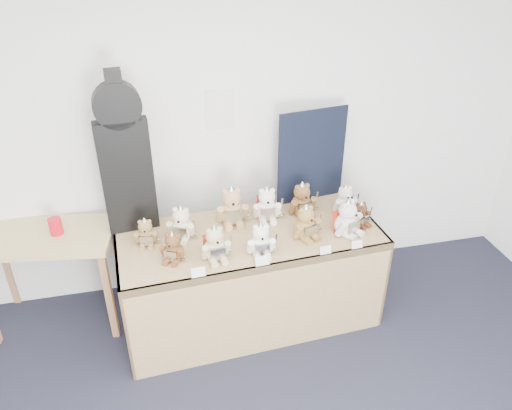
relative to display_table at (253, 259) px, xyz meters
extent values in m
plane|color=white|center=(-0.45, 0.68, 0.72)|extent=(6.00, 0.00, 6.00)
cube|color=silver|center=(-0.10, 0.67, 0.92)|extent=(0.21, 0.00, 0.30)
cube|color=olive|center=(0.00, 0.08, 0.14)|extent=(1.98, 0.92, 0.06)
cube|color=olive|center=(0.02, -0.31, -0.23)|extent=(1.93, 0.14, 0.80)
cube|color=olive|center=(-0.96, 0.02, -0.23)|extent=(0.07, 0.80, 0.80)
cube|color=olive|center=(0.95, 0.14, -0.23)|extent=(0.07, 0.80, 0.80)
cube|color=tan|center=(-1.48, 0.39, 0.16)|extent=(1.04, 0.68, 0.04)
cube|color=#9F6844|center=(-1.88, 0.68, -0.25)|extent=(0.06, 0.06, 0.77)
cube|color=#9F6844|center=(-1.07, 0.10, -0.25)|extent=(0.06, 0.06, 0.77)
cube|color=#9F6844|center=(-1.00, 0.56, -0.25)|extent=(0.06, 0.06, 0.77)
cube|color=black|center=(-0.82, 0.36, 0.59)|extent=(0.37, 0.14, 0.85)
cylinder|color=black|center=(-0.82, 0.36, 1.12)|extent=(0.33, 0.14, 0.32)
cube|color=black|center=(-0.82, 0.36, 1.25)|extent=(0.11, 0.11, 0.21)
cube|color=black|center=(0.58, 0.48, 0.55)|extent=(0.57, 0.11, 0.76)
cylinder|color=red|center=(-1.38, 0.39, 0.24)|extent=(0.09, 0.09, 0.13)
ellipsoid|color=brown|center=(-0.57, -0.11, 0.23)|extent=(0.18, 0.17, 0.14)
sphere|color=brown|center=(-0.57, -0.11, 0.32)|extent=(0.10, 0.10, 0.10)
cylinder|color=brown|center=(-0.59, -0.15, 0.32)|extent=(0.05, 0.04, 0.04)
sphere|color=black|center=(-0.60, -0.16, 0.32)|extent=(0.02, 0.02, 0.02)
sphere|color=brown|center=(-0.60, -0.09, 0.36)|extent=(0.03, 0.03, 0.03)
sphere|color=brown|center=(-0.54, -0.12, 0.36)|extent=(0.03, 0.03, 0.03)
cylinder|color=brown|center=(-0.64, -0.09, 0.24)|extent=(0.07, 0.09, 0.10)
cylinder|color=brown|center=(-0.52, -0.15, 0.24)|extent=(0.07, 0.09, 0.10)
cylinder|color=brown|center=(-0.62, -0.14, 0.19)|extent=(0.08, 0.10, 0.04)
cylinder|color=brown|center=(-0.56, -0.16, 0.19)|extent=(0.08, 0.10, 0.04)
cube|color=silver|center=(-0.59, -0.16, 0.23)|extent=(0.09, 0.05, 0.08)
cone|color=silver|center=(-0.57, -0.11, 0.37)|extent=(0.09, 0.09, 0.07)
cube|color=silver|center=(-0.50, -0.17, 0.26)|extent=(0.02, 0.04, 0.15)
cube|color=silver|center=(-0.50, -0.17, 0.20)|extent=(0.04, 0.02, 0.01)
ellipsoid|color=#C2B589|center=(-0.29, -0.15, 0.24)|extent=(0.18, 0.16, 0.16)
sphere|color=#C2B589|center=(-0.29, -0.15, 0.35)|extent=(0.12, 0.12, 0.12)
cylinder|color=#C2B589|center=(-0.29, -0.20, 0.34)|extent=(0.05, 0.03, 0.05)
sphere|color=black|center=(-0.28, -0.22, 0.34)|extent=(0.02, 0.02, 0.02)
sphere|color=#C2B589|center=(-0.33, -0.16, 0.40)|extent=(0.04, 0.04, 0.04)
sphere|color=#C2B589|center=(-0.26, -0.15, 0.40)|extent=(0.04, 0.04, 0.04)
cylinder|color=#C2B589|center=(-0.37, -0.19, 0.25)|extent=(0.06, 0.10, 0.12)
cylinder|color=#C2B589|center=(-0.21, -0.16, 0.25)|extent=(0.06, 0.10, 0.12)
cylinder|color=#C2B589|center=(-0.32, -0.22, 0.19)|extent=(0.06, 0.11, 0.05)
cylinder|color=#C2B589|center=(-0.25, -0.21, 0.19)|extent=(0.06, 0.11, 0.05)
cube|color=silver|center=(-0.28, -0.22, 0.24)|extent=(0.11, 0.03, 0.09)
cone|color=silver|center=(-0.29, -0.15, 0.40)|extent=(0.10, 0.10, 0.08)
cube|color=silver|center=(-0.19, -0.17, 0.27)|extent=(0.02, 0.04, 0.17)
cube|color=silver|center=(-0.19, -0.17, 0.21)|extent=(0.05, 0.01, 0.01)
cube|color=#A42512|center=(-0.30, -0.09, 0.25)|extent=(0.13, 0.05, 0.15)
ellipsoid|color=white|center=(0.02, -0.17, 0.24)|extent=(0.16, 0.14, 0.16)
sphere|color=white|center=(0.02, -0.17, 0.34)|extent=(0.12, 0.12, 0.12)
cylinder|color=white|center=(0.02, -0.22, 0.33)|extent=(0.05, 0.03, 0.05)
sphere|color=black|center=(0.02, -0.24, 0.33)|extent=(0.02, 0.02, 0.02)
sphere|color=white|center=(-0.02, -0.17, 0.39)|extent=(0.04, 0.04, 0.04)
sphere|color=white|center=(0.06, -0.17, 0.39)|extent=(0.04, 0.04, 0.04)
cylinder|color=white|center=(-0.06, -0.19, 0.25)|extent=(0.05, 0.09, 0.12)
cylinder|color=white|center=(0.09, -0.20, 0.25)|extent=(0.05, 0.09, 0.12)
cylinder|color=white|center=(-0.02, -0.23, 0.19)|extent=(0.05, 0.10, 0.05)
cylinder|color=white|center=(0.05, -0.23, 0.19)|extent=(0.05, 0.10, 0.05)
cube|color=silver|center=(0.02, -0.23, 0.24)|extent=(0.10, 0.02, 0.09)
cone|color=silver|center=(0.02, -0.17, 0.39)|extent=(0.10, 0.10, 0.08)
cube|color=silver|center=(0.12, -0.21, 0.27)|extent=(0.01, 0.04, 0.17)
cube|color=silver|center=(0.12, -0.21, 0.21)|extent=(0.05, 0.01, 0.01)
ellipsoid|color=olive|center=(0.38, -0.04, 0.24)|extent=(0.21, 0.19, 0.17)
sphere|color=olive|center=(0.38, -0.04, 0.35)|extent=(0.12, 0.12, 0.12)
cylinder|color=olive|center=(0.40, -0.09, 0.35)|extent=(0.06, 0.04, 0.05)
sphere|color=black|center=(0.40, -0.11, 0.35)|extent=(0.02, 0.02, 0.02)
sphere|color=olive|center=(0.34, -0.06, 0.40)|extent=(0.04, 0.04, 0.04)
sphere|color=olive|center=(0.42, -0.03, 0.40)|extent=(0.04, 0.04, 0.04)
cylinder|color=olive|center=(0.31, -0.09, 0.25)|extent=(0.08, 0.10, 0.13)
cylinder|color=olive|center=(0.46, -0.03, 0.25)|extent=(0.08, 0.10, 0.13)
cylinder|color=olive|center=(0.36, -0.11, 0.19)|extent=(0.08, 0.12, 0.05)
cylinder|color=olive|center=(0.43, -0.08, 0.19)|extent=(0.08, 0.12, 0.05)
cube|color=silver|center=(0.40, -0.10, 0.25)|extent=(0.11, 0.05, 0.09)
cone|color=silver|center=(0.38, -0.04, 0.41)|extent=(0.10, 0.10, 0.08)
cube|color=silver|center=(0.49, -0.04, 0.28)|extent=(0.03, 0.04, 0.18)
cube|color=silver|center=(0.49, -0.04, 0.21)|extent=(0.05, 0.02, 0.01)
ellipsoid|color=silver|center=(0.68, -0.07, 0.25)|extent=(0.23, 0.22, 0.18)
sphere|color=silver|center=(0.68, -0.07, 0.37)|extent=(0.13, 0.13, 0.13)
cylinder|color=silver|center=(0.71, -0.12, 0.36)|extent=(0.06, 0.05, 0.06)
sphere|color=black|center=(0.72, -0.13, 0.36)|extent=(0.02, 0.02, 0.02)
sphere|color=silver|center=(0.65, -0.09, 0.42)|extent=(0.04, 0.04, 0.04)
sphere|color=silver|center=(0.72, -0.05, 0.42)|extent=(0.04, 0.04, 0.04)
cylinder|color=silver|center=(0.62, -0.13, 0.26)|extent=(0.09, 0.11, 0.14)
cylinder|color=silver|center=(0.77, -0.04, 0.26)|extent=(0.09, 0.11, 0.14)
cylinder|color=silver|center=(0.68, -0.14, 0.20)|extent=(0.11, 0.13, 0.05)
cylinder|color=silver|center=(0.75, -0.10, 0.20)|extent=(0.11, 0.13, 0.05)
cube|color=silver|center=(0.72, -0.13, 0.25)|extent=(0.11, 0.08, 0.10)
cone|color=silver|center=(0.68, -0.07, 0.42)|extent=(0.11, 0.11, 0.09)
cube|color=silver|center=(0.80, -0.04, 0.28)|extent=(0.04, 0.05, 0.19)
cube|color=silver|center=(0.80, -0.04, 0.21)|extent=(0.05, 0.03, 0.01)
cube|color=#A42512|center=(0.65, -0.01, 0.26)|extent=(0.14, 0.10, 0.16)
ellipsoid|color=#4E2E1A|center=(0.83, 0.02, 0.23)|extent=(0.16, 0.15, 0.13)
sphere|color=#4E2E1A|center=(0.83, 0.02, 0.31)|extent=(0.09, 0.09, 0.09)
cylinder|color=#4E2E1A|center=(0.84, -0.02, 0.30)|extent=(0.04, 0.03, 0.04)
sphere|color=black|center=(0.85, -0.03, 0.30)|extent=(0.01, 0.01, 0.01)
sphere|color=#4E2E1A|center=(0.80, 0.00, 0.35)|extent=(0.03, 0.03, 0.03)
sphere|color=#4E2E1A|center=(0.85, 0.03, 0.35)|extent=(0.03, 0.03, 0.03)
cylinder|color=#4E2E1A|center=(0.78, -0.02, 0.23)|extent=(0.06, 0.08, 0.10)
cylinder|color=#4E2E1A|center=(0.89, 0.02, 0.23)|extent=(0.06, 0.08, 0.10)
cylinder|color=#4E2E1A|center=(0.82, -0.04, 0.19)|extent=(0.07, 0.09, 0.04)
cylinder|color=#4E2E1A|center=(0.87, -0.01, 0.19)|extent=(0.07, 0.09, 0.04)
cube|color=silver|center=(0.85, -0.03, 0.23)|extent=(0.08, 0.05, 0.07)
cone|color=silver|center=(0.83, 0.02, 0.35)|extent=(0.08, 0.08, 0.06)
cube|color=silver|center=(0.91, 0.02, 0.25)|extent=(0.02, 0.03, 0.13)
cube|color=silver|center=(0.91, 0.02, 0.20)|extent=(0.04, 0.02, 0.01)
ellipsoid|color=beige|center=(-0.49, 0.15, 0.24)|extent=(0.20, 0.19, 0.16)
sphere|color=beige|center=(-0.49, 0.15, 0.35)|extent=(0.12, 0.12, 0.12)
cylinder|color=beige|center=(-0.51, 0.10, 0.34)|extent=(0.06, 0.04, 0.05)
sphere|color=black|center=(-0.51, 0.08, 0.34)|extent=(0.02, 0.02, 0.02)
sphere|color=beige|center=(-0.52, 0.16, 0.40)|extent=(0.04, 0.04, 0.04)
sphere|color=beige|center=(-0.45, 0.14, 0.40)|extent=(0.04, 0.04, 0.04)
cylinder|color=beige|center=(-0.57, 0.16, 0.25)|extent=(0.08, 0.10, 0.12)
cylinder|color=beige|center=(-0.42, 0.10, 0.25)|extent=(0.08, 0.10, 0.12)
cylinder|color=beige|center=(-0.54, 0.11, 0.19)|extent=(0.08, 0.12, 0.05)
cylinder|color=beige|center=(-0.47, 0.08, 0.19)|extent=(0.08, 0.12, 0.05)
cube|color=silver|center=(-0.51, 0.09, 0.25)|extent=(0.11, 0.06, 0.09)
cone|color=silver|center=(-0.49, 0.15, 0.40)|extent=(0.10, 0.10, 0.08)
cube|color=silver|center=(-0.40, 0.08, 0.27)|extent=(0.03, 0.04, 0.17)
cube|color=silver|center=(-0.40, 0.08, 0.21)|extent=(0.05, 0.02, 0.01)
ellipsoid|color=tan|center=(-0.10, 0.27, 0.25)|extent=(0.20, 0.17, 0.19)
sphere|color=tan|center=(-0.10, 0.27, 0.38)|extent=(0.14, 0.14, 0.14)
cylinder|color=tan|center=(-0.10, 0.21, 0.37)|extent=(0.06, 0.03, 0.06)
sphere|color=black|center=(-0.10, 0.19, 0.37)|extent=(0.02, 0.02, 0.02)
sphere|color=tan|center=(-0.15, 0.27, 0.44)|extent=(0.05, 0.05, 0.05)
sphere|color=tan|center=(-0.05, 0.27, 0.44)|extent=(0.05, 0.05, 0.05)
cylinder|color=tan|center=(-0.19, 0.25, 0.26)|extent=(0.06, 0.11, 0.15)
cylinder|color=tan|center=(-0.01, 0.24, 0.26)|extent=(0.06, 0.11, 0.15)
cylinder|color=tan|center=(-0.15, 0.20, 0.20)|extent=(0.06, 0.13, 0.06)
cylinder|color=tan|center=(-0.06, 0.20, 0.20)|extent=(0.06, 0.13, 0.06)
cube|color=silver|center=(-0.10, 0.19, 0.26)|extent=(0.13, 0.03, 0.11)
cone|color=silver|center=(-0.10, 0.27, 0.44)|extent=(0.12, 0.12, 0.09)
cube|color=silver|center=(0.02, 0.23, 0.29)|extent=(0.02, 0.05, 0.20)
cube|color=silver|center=(0.02, 0.23, 0.21)|extent=(0.06, 0.01, 0.01)
ellipsoid|color=white|center=(0.17, 0.26, 0.25)|extent=(0.19, 0.17, 0.17)
sphere|color=white|center=(0.17, 0.26, 0.36)|extent=(0.13, 0.13, 0.13)
cylinder|color=white|center=(0.16, 0.21, 0.35)|extent=(0.06, 0.03, 0.05)
sphere|color=black|center=(0.16, 0.19, 0.35)|extent=(0.02, 0.02, 0.02)
sphere|color=white|center=(0.13, 0.26, 0.41)|extent=(0.04, 0.04, 0.04)
sphere|color=white|center=(0.21, 0.26, 0.41)|extent=(0.04, 0.04, 0.04)
cylinder|color=white|center=(0.08, 0.25, 0.25)|extent=(0.06, 0.10, 0.13)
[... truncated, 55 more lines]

